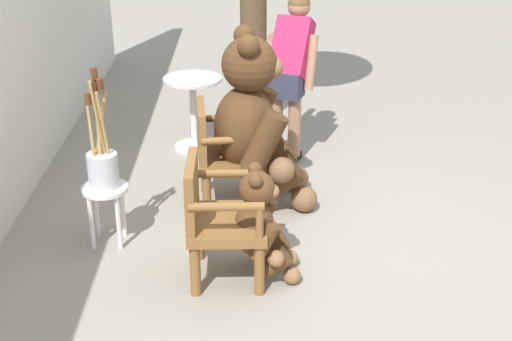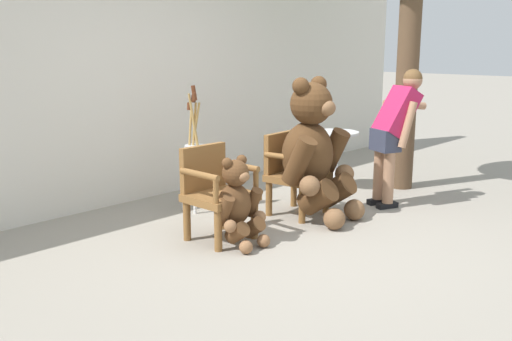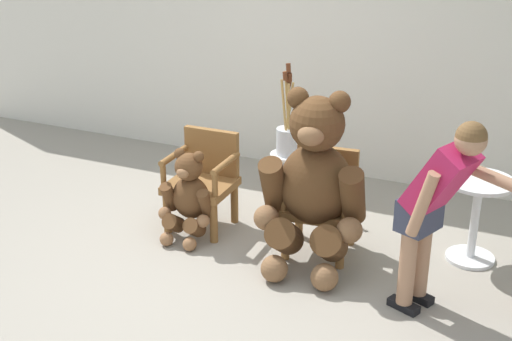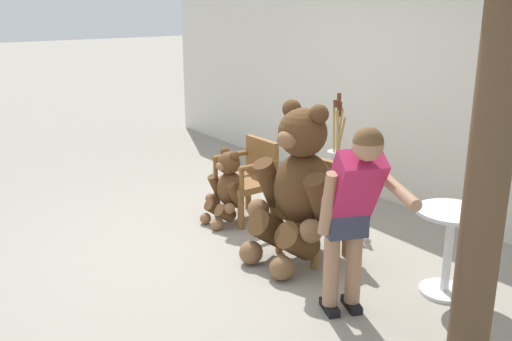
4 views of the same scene
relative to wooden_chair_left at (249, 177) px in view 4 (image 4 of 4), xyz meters
The scene contains 10 objects.
ground_plane 0.98m from the wooden_chair_left, 49.94° to the right, with size 60.00×60.00×0.00m, color gray.
back_wall 2.05m from the wooden_chair_left, 72.18° to the left, with size 10.00×0.16×2.80m, color silver.
wooden_chair_left is the anchor object (origin of this frame).
wooden_chair_right 1.11m from the wooden_chair_left, ahead, with size 0.61×0.57×0.86m.
teddy_bear_large 1.18m from the wooden_chair_left, 13.02° to the right, with size 0.88×0.86×1.46m.
teddy_bear_small 0.29m from the wooden_chair_left, 89.85° to the right, with size 0.49×0.46×0.81m.
person_visitor 2.25m from the wooden_chair_left, 15.71° to the right, with size 0.87×0.49×1.51m.
white_stool 0.97m from the wooden_chair_left, 60.84° to the left, with size 0.34×0.34×0.46m.
brush_bucket 0.98m from the wooden_chair_left, 60.91° to the left, with size 0.22×0.22×0.90m.
round_side_table 2.34m from the wooden_chair_left, ahead, with size 0.56×0.56×0.72m.
Camera 4 is at (4.25, -2.70, 2.30)m, focal length 40.00 mm.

